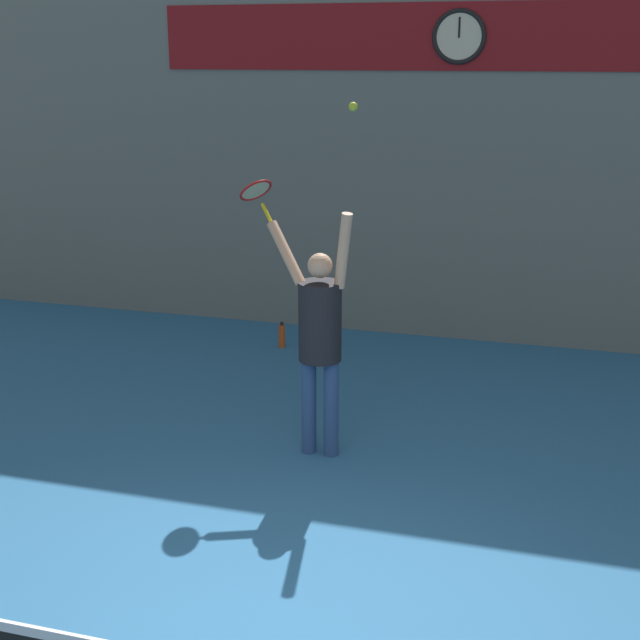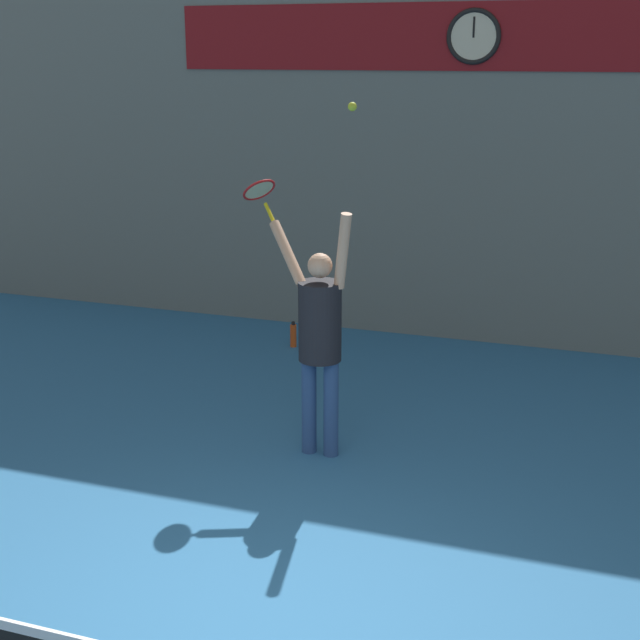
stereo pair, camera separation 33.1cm
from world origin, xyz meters
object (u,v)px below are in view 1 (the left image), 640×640
Objects in this scene: scoreboard_clock at (459,36)px; tennis_racket at (257,192)px; tennis_player at (320,331)px; tennis_ball at (353,107)px; water_bottle at (282,336)px.

scoreboard_clock is 1.55× the size of tennis_racket.
scoreboard_clock reaches higher than tennis_player.
tennis_ball is (0.29, -0.07, 1.86)m from tennis_player.
scoreboard_clock is 1.96× the size of water_bottle.
tennis_ball reaches higher than water_bottle.
tennis_player is 1.35m from tennis_racket.
water_bottle is (-1.25, 2.67, -0.98)m from tennis_player.
tennis_player is 5.47× the size of tennis_racket.
tennis_player is at bearing -64.93° from water_bottle.
tennis_ball is at bearing -94.57° from scoreboard_clock.
tennis_player is 6.93× the size of water_bottle.
tennis_racket is at bearing -111.90° from scoreboard_clock.
tennis_player is at bearing -99.24° from scoreboard_clock.
water_bottle is at bearing 115.07° from tennis_player.
water_bottle is (-0.56, 2.27, -2.06)m from tennis_racket.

